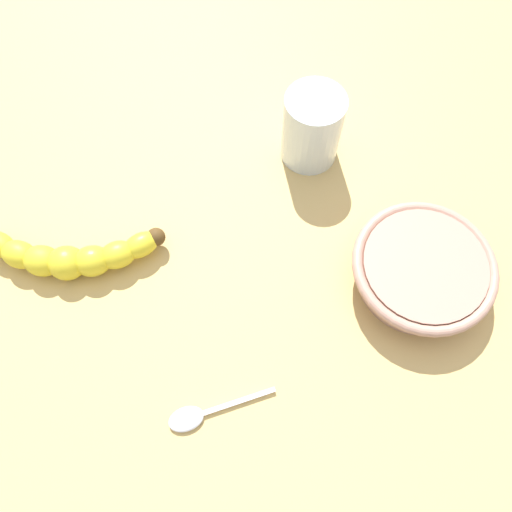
{
  "coord_description": "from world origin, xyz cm",
  "views": [
    {
      "loc": [
        -24.47,
        11.65,
        55.36
      ],
      "look_at": [
        -5.63,
        -1.0,
        5.0
      ],
      "focal_mm": 34.94,
      "sensor_mm": 36.0,
      "label": 1
    }
  ],
  "objects_px": {
    "banana": "(68,255)",
    "teaspoon": "(193,417)",
    "smoothie_glass": "(312,130)",
    "ceramic_bowl": "(422,270)"
  },
  "relations": [
    {
      "from": "banana",
      "to": "smoothie_glass",
      "type": "xyz_separation_m",
      "value": [
        -0.03,
        -0.31,
        0.02
      ]
    },
    {
      "from": "banana",
      "to": "smoothie_glass",
      "type": "bearing_deg",
      "value": 29.29
    },
    {
      "from": "smoothie_glass",
      "to": "ceramic_bowl",
      "type": "xyz_separation_m",
      "value": [
        -0.21,
        0.0,
        -0.02
      ]
    },
    {
      "from": "ceramic_bowl",
      "to": "teaspoon",
      "type": "distance_m",
      "value": 0.29
    },
    {
      "from": "ceramic_bowl",
      "to": "teaspoon",
      "type": "relative_size",
      "value": 1.39
    },
    {
      "from": "banana",
      "to": "teaspoon",
      "type": "xyz_separation_m",
      "value": [
        -0.22,
        -0.03,
        -0.02
      ]
    },
    {
      "from": "banana",
      "to": "teaspoon",
      "type": "relative_size",
      "value": 1.63
    },
    {
      "from": "banana",
      "to": "ceramic_bowl",
      "type": "relative_size",
      "value": 1.17
    },
    {
      "from": "smoothie_glass",
      "to": "ceramic_bowl",
      "type": "height_order",
      "value": "smoothie_glass"
    },
    {
      "from": "ceramic_bowl",
      "to": "teaspoon",
      "type": "bearing_deg",
      "value": 87.81
    }
  ]
}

